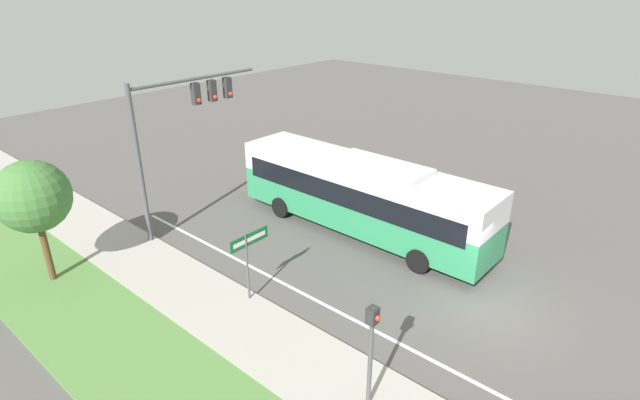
{
  "coord_description": "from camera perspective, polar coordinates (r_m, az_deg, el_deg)",
  "views": [
    {
      "loc": [
        -14.4,
        -4.89,
        10.28
      ],
      "look_at": [
        0.03,
        7.64,
        1.74
      ],
      "focal_mm": 28.0,
      "sensor_mm": 36.0,
      "label": 1
    }
  ],
  "objects": [
    {
      "name": "roadside_tree",
      "position": [
        19.75,
        -30.0,
        0.31
      ],
      "size": [
        2.54,
        2.54,
        4.59
      ],
      "color": "brown",
      "rests_on": "grass_verge"
    },
    {
      "name": "bus",
      "position": [
        21.4,
        4.76,
        0.9
      ],
      "size": [
        2.76,
        11.86,
        3.4
      ],
      "color": "#2D8956",
      "rests_on": "ground_plane"
    },
    {
      "name": "street_sign",
      "position": [
        16.89,
        -8.17,
        -5.88
      ],
      "size": [
        1.63,
        0.08,
        2.62
      ],
      "color": "#4C4C51",
      "rests_on": "ground_plane"
    },
    {
      "name": "signal_gantry",
      "position": [
        21.69,
        -15.66,
        8.87
      ],
      "size": [
        6.25,
        0.41,
        6.69
      ],
      "color": "#4C4C51",
      "rests_on": "ground_plane"
    },
    {
      "name": "pedestrian_signal",
      "position": [
        12.73,
        5.88,
        -15.85
      ],
      "size": [
        0.28,
        0.34,
        3.15
      ],
      "color": "#4C4C51",
      "rests_on": "ground_plane"
    },
    {
      "name": "ground_plane",
      "position": [
        18.35,
        18.63,
        -11.44
      ],
      "size": [
        80.0,
        80.0,
        0.0
      ],
      "primitive_type": "plane",
      "color": "#565451"
    },
    {
      "name": "lane_divider_near",
      "position": [
        15.69,
        13.09,
        -17.61
      ],
      "size": [
        0.14,
        30.0,
        0.01
      ],
      "color": "silver",
      "rests_on": "ground_plane"
    }
  ]
}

